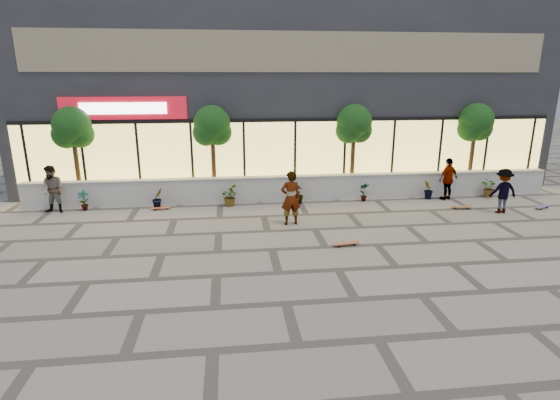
{
  "coord_description": "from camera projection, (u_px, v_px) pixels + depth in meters",
  "views": [
    {
      "loc": [
        -2.83,
        -10.57,
        5.05
      ],
      "look_at": [
        -1.3,
        2.51,
        1.3
      ],
      "focal_mm": 28.0,
      "sensor_mm": 36.0,
      "label": 1
    }
  ],
  "objects": [
    {
      "name": "ground",
      "position": [
        338.0,
        270.0,
        11.8
      ],
      "size": [
        80.0,
        80.0,
        0.0
      ],
      "primitive_type": "plane",
      "color": "gray",
      "rests_on": "ground"
    },
    {
      "name": "planter_wall",
      "position": [
        298.0,
        188.0,
        18.34
      ],
      "size": [
        22.0,
        0.42,
        1.04
      ],
      "color": "silver",
      "rests_on": "ground"
    },
    {
      "name": "retail_building",
      "position": [
        282.0,
        92.0,
        22.56
      ],
      "size": [
        24.0,
        9.17,
        8.5
      ],
      "color": "#26272C",
      "rests_on": "ground"
    },
    {
      "name": "shrub_a",
      "position": [
        84.0,
        200.0,
        16.89
      ],
      "size": [
        0.43,
        0.29,
        0.81
      ],
      "primitive_type": "imported",
      "color": "#133410",
      "rests_on": "ground"
    },
    {
      "name": "shrub_b",
      "position": [
        158.0,
        198.0,
        17.21
      ],
      "size": [
        0.57,
        0.57,
        0.81
      ],
      "primitive_type": "imported",
      "rotation": [
        0.0,
        0.0,
        0.82
      ],
      "color": "#133410",
      "rests_on": "ground"
    },
    {
      "name": "shrub_c",
      "position": [
        229.0,
        196.0,
        17.52
      ],
      "size": [
        0.68,
        0.77,
        0.81
      ],
      "primitive_type": "imported",
      "rotation": [
        0.0,
        0.0,
        1.64
      ],
      "color": "#133410",
      "rests_on": "ground"
    },
    {
      "name": "shrub_d",
      "position": [
        298.0,
        194.0,
        17.83
      ],
      "size": [
        0.64,
        0.64,
        0.81
      ],
      "primitive_type": "imported",
      "rotation": [
        0.0,
        0.0,
        2.46
      ],
      "color": "#133410",
      "rests_on": "ground"
    },
    {
      "name": "shrub_e",
      "position": [
        364.0,
        192.0,
        18.15
      ],
      "size": [
        0.46,
        0.35,
        0.81
      ],
      "primitive_type": "imported",
      "rotation": [
        0.0,
        0.0,
        3.28
      ],
      "color": "#133410",
      "rests_on": "ground"
    },
    {
      "name": "shrub_f",
      "position": [
        428.0,
        190.0,
        18.46
      ],
      "size": [
        0.55,
        0.57,
        0.81
      ],
      "primitive_type": "imported",
      "rotation": [
        0.0,
        0.0,
        4.1
      ],
      "color": "#133410",
      "rests_on": "ground"
    },
    {
      "name": "shrub_g",
      "position": [
        490.0,
        188.0,
        18.78
      ],
      "size": [
        0.77,
        0.84,
        0.81
      ],
      "primitive_type": "imported",
      "rotation": [
        0.0,
        0.0,
        4.92
      ],
      "color": "#133410",
      "rests_on": "ground"
    },
    {
      "name": "tree_west",
      "position": [
        72.0,
        130.0,
        17.32
      ],
      "size": [
        1.6,
        1.5,
        3.92
      ],
      "color": "#473319",
      "rests_on": "ground"
    },
    {
      "name": "tree_midwest",
      "position": [
        212.0,
        128.0,
        17.94
      ],
      "size": [
        1.6,
        1.5,
        3.92
      ],
      "color": "#473319",
      "rests_on": "ground"
    },
    {
      "name": "tree_mideast",
      "position": [
        354.0,
        126.0,
        18.61
      ],
      "size": [
        1.6,
        1.5,
        3.92
      ],
      "color": "#473319",
      "rests_on": "ground"
    },
    {
      "name": "tree_east",
      "position": [
        475.0,
        125.0,
        19.23
      ],
      "size": [
        1.6,
        1.5,
        3.92
      ],
      "color": "#473319",
      "rests_on": "ground"
    },
    {
      "name": "skater_center",
      "position": [
        291.0,
        198.0,
        15.17
      ],
      "size": [
        0.75,
        0.54,
        1.92
      ],
      "primitive_type": "imported",
      "rotation": [
        0.0,
        0.0,
        3.25
      ],
      "color": "silver",
      "rests_on": "ground"
    },
    {
      "name": "skater_left",
      "position": [
        53.0,
        189.0,
        16.5
      ],
      "size": [
        1.0,
        0.85,
        1.83
      ],
      "primitive_type": "imported",
      "rotation": [
        0.0,
        0.0,
        -0.19
      ],
      "color": "#897C58",
      "rests_on": "ground"
    },
    {
      "name": "skater_right_near",
      "position": [
        448.0,
        179.0,
        18.27
      ],
      "size": [
        1.13,
        0.81,
        1.79
      ],
      "primitive_type": "imported",
      "rotation": [
        0.0,
        0.0,
        3.55
      ],
      "color": "white",
      "rests_on": "ground"
    },
    {
      "name": "skater_right_far",
      "position": [
        503.0,
        191.0,
        16.5
      ],
      "size": [
        1.11,
        0.64,
        1.71
      ],
      "primitive_type": "imported",
      "rotation": [
        0.0,
        0.0,
        3.14
      ],
      "color": "maroon",
      "rests_on": "ground"
    },
    {
      "name": "skateboard_center",
      "position": [
        346.0,
        243.0,
        13.45
      ],
      "size": [
        0.85,
        0.34,
        0.1
      ],
      "rotation": [
        0.0,
        0.0,
        0.16
      ],
      "color": "#9F5434",
      "rests_on": "ground"
    },
    {
      "name": "skateboard_left",
      "position": [
        161.0,
        208.0,
        17.07
      ],
      "size": [
        0.75,
        0.29,
        0.09
      ],
      "rotation": [
        0.0,
        0.0,
        0.14
      ],
      "color": "orange",
      "rests_on": "ground"
    },
    {
      "name": "skateboard_right_near",
      "position": [
        462.0,
        207.0,
        17.18
      ],
      "size": [
        0.82,
        0.33,
        0.1
      ],
      "rotation": [
        0.0,
        0.0,
        -0.16
      ],
      "color": "brown",
      "rests_on": "ground"
    },
    {
      "name": "skateboard_right_far",
      "position": [
        542.0,
        207.0,
        17.21
      ],
      "size": [
        0.81,
        0.52,
        0.1
      ],
      "rotation": [
        0.0,
        0.0,
        0.43
      ],
      "color": "#46447E",
      "rests_on": "ground"
    }
  ]
}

